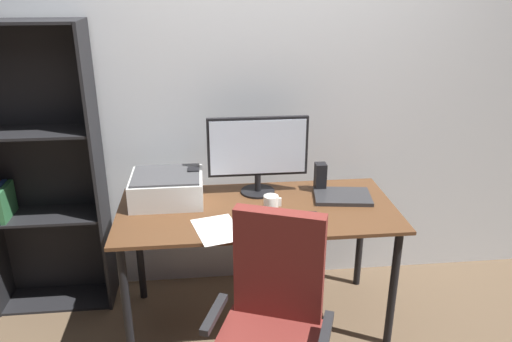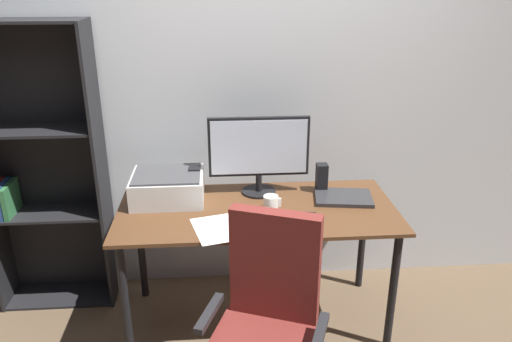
% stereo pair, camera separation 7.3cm
% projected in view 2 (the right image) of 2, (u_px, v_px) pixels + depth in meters
% --- Properties ---
extents(ground_plane, '(12.00, 12.00, 0.00)m').
position_uv_depth(ground_plane, '(257.00, 318.00, 3.01)').
color(ground_plane, brown).
extents(back_wall, '(6.40, 0.10, 2.60)m').
position_uv_depth(back_wall, '(251.00, 87.00, 3.01)').
color(back_wall, silver).
rests_on(back_wall, ground).
extents(desk, '(1.53, 0.71, 0.74)m').
position_uv_depth(desk, '(257.00, 222.00, 2.77)').
color(desk, '#56351E').
rests_on(desk, ground).
extents(monitor, '(0.58, 0.20, 0.46)m').
position_uv_depth(monitor, '(259.00, 150.00, 2.84)').
color(monitor, black).
rests_on(monitor, desk).
extents(keyboard, '(0.29, 0.11, 0.02)m').
position_uv_depth(keyboard, '(265.00, 222.00, 2.56)').
color(keyboard, silver).
rests_on(keyboard, desk).
extents(mouse, '(0.08, 0.11, 0.03)m').
position_uv_depth(mouse, '(310.00, 219.00, 2.58)').
color(mouse, black).
rests_on(mouse, desk).
extents(coffee_mug, '(0.10, 0.08, 0.09)m').
position_uv_depth(coffee_mug, '(271.00, 203.00, 2.69)').
color(coffee_mug, white).
rests_on(coffee_mug, desk).
extents(laptop, '(0.35, 0.27, 0.02)m').
position_uv_depth(laptop, '(343.00, 197.00, 2.84)').
color(laptop, '#2D2D30').
rests_on(laptop, desk).
extents(speaker_left, '(0.06, 0.07, 0.17)m').
position_uv_depth(speaker_left, '(195.00, 182.00, 2.87)').
color(speaker_left, black).
rests_on(speaker_left, desk).
extents(speaker_right, '(0.06, 0.07, 0.17)m').
position_uv_depth(speaker_right, '(322.00, 178.00, 2.92)').
color(speaker_right, black).
rests_on(speaker_right, desk).
extents(printer, '(0.40, 0.34, 0.16)m').
position_uv_depth(printer, '(168.00, 187.00, 2.81)').
color(printer, silver).
rests_on(printer, desk).
extents(paper_sheet, '(0.28, 0.34, 0.00)m').
position_uv_depth(paper_sheet, '(216.00, 229.00, 2.51)').
color(paper_sheet, white).
rests_on(paper_sheet, desk).
extents(office_chair, '(0.58, 0.58, 1.01)m').
position_uv_depth(office_chair, '(266.00, 338.00, 2.17)').
color(office_chair, '#232326').
rests_on(office_chair, ground).
extents(bookshelf, '(0.68, 0.28, 1.72)m').
position_uv_depth(bookshelf, '(43.00, 172.00, 2.93)').
color(bookshelf, black).
rests_on(bookshelf, ground).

